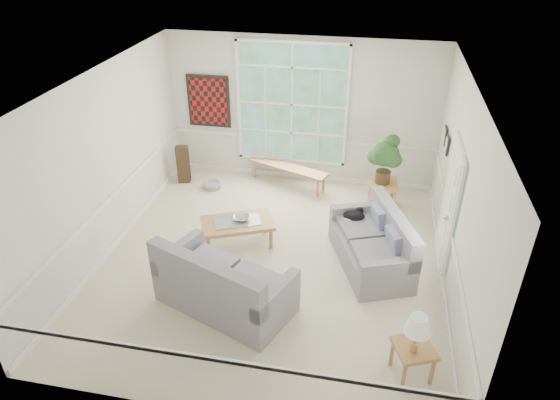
# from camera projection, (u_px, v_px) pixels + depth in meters

# --- Properties ---
(floor) EXTENTS (5.50, 6.00, 0.01)m
(floor) POSITION_uv_depth(u_px,v_px,m) (272.00, 260.00, 8.30)
(floor) COLOR beige
(floor) RESTS_ON ground
(ceiling) EXTENTS (5.50, 6.00, 0.02)m
(ceiling) POSITION_uv_depth(u_px,v_px,m) (270.00, 83.00, 6.78)
(ceiling) COLOR white
(ceiling) RESTS_ON ground
(wall_back) EXTENTS (5.50, 0.02, 3.00)m
(wall_back) POSITION_uv_depth(u_px,v_px,m) (302.00, 112.00, 10.08)
(wall_back) COLOR silver
(wall_back) RESTS_ON ground
(wall_front) EXTENTS (5.50, 0.02, 3.00)m
(wall_front) POSITION_uv_depth(u_px,v_px,m) (209.00, 319.00, 5.00)
(wall_front) COLOR silver
(wall_front) RESTS_ON ground
(wall_left) EXTENTS (0.02, 6.00, 3.00)m
(wall_left) POSITION_uv_depth(u_px,v_px,m) (104.00, 165.00, 8.00)
(wall_left) COLOR silver
(wall_left) RESTS_ON ground
(wall_right) EXTENTS (0.02, 6.00, 3.00)m
(wall_right) POSITION_uv_depth(u_px,v_px,m) (460.00, 198.00, 7.08)
(wall_right) COLOR silver
(wall_right) RESTS_ON ground
(window_back) EXTENTS (2.30, 0.08, 2.40)m
(window_back) POSITION_uv_depth(u_px,v_px,m) (292.00, 104.00, 10.00)
(window_back) COLOR white
(window_back) RESTS_ON wall_back
(entry_door) EXTENTS (0.08, 0.90, 2.10)m
(entry_door) POSITION_uv_depth(u_px,v_px,m) (448.00, 204.00, 7.82)
(entry_door) COLOR white
(entry_door) RESTS_ON floor
(door_sidelight) EXTENTS (0.08, 0.26, 1.90)m
(door_sidelight) POSITION_uv_depth(u_px,v_px,m) (453.00, 220.00, 7.24)
(door_sidelight) COLOR white
(door_sidelight) RESTS_ON wall_right
(wall_art) EXTENTS (0.90, 0.06, 1.10)m
(wall_art) POSITION_uv_depth(u_px,v_px,m) (209.00, 101.00, 10.31)
(wall_art) COLOR #570F0F
(wall_art) RESTS_ON wall_back
(wall_frame_near) EXTENTS (0.04, 0.26, 0.32)m
(wall_frame_near) POSITION_uv_depth(u_px,v_px,m) (447.00, 145.00, 8.54)
(wall_frame_near) COLOR black
(wall_frame_near) RESTS_ON wall_right
(wall_frame_far) EXTENTS (0.04, 0.26, 0.32)m
(wall_frame_far) POSITION_uv_depth(u_px,v_px,m) (445.00, 136.00, 8.88)
(wall_frame_far) COLOR black
(wall_frame_far) RESTS_ON wall_right
(loveseat_right) EXTENTS (1.49, 1.97, 0.95)m
(loveseat_right) POSITION_uv_depth(u_px,v_px,m) (371.00, 240.00, 7.96)
(loveseat_right) COLOR gray
(loveseat_right) RESTS_ON floor
(loveseat_front) EXTENTS (2.16, 1.65, 1.04)m
(loveseat_front) POSITION_uv_depth(u_px,v_px,m) (225.00, 277.00, 7.11)
(loveseat_front) COLOR gray
(loveseat_front) RESTS_ON floor
(coffee_table) EXTENTS (1.38, 1.10, 0.45)m
(coffee_table) POSITION_uv_depth(u_px,v_px,m) (238.00, 233.00, 8.58)
(coffee_table) COLOR #AA7542
(coffee_table) RESTS_ON floor
(pewter_bowl) EXTENTS (0.40, 0.40, 0.08)m
(pewter_bowl) POSITION_uv_depth(u_px,v_px,m) (241.00, 218.00, 8.50)
(pewter_bowl) COLOR #A1A1A6
(pewter_bowl) RESTS_ON coffee_table
(window_bench) EXTENTS (1.77, 0.97, 0.41)m
(window_bench) POSITION_uv_depth(u_px,v_px,m) (288.00, 175.00, 10.47)
(window_bench) COLOR #AA7542
(window_bench) RESTS_ON floor
(end_table) EXTENTS (0.57, 0.57, 0.54)m
(end_table) POSITION_uv_depth(u_px,v_px,m) (382.00, 194.00, 9.65)
(end_table) COLOR #AA7542
(end_table) RESTS_ON floor
(houseplant) EXTENTS (0.68, 0.68, 0.97)m
(houseplant) POSITION_uv_depth(u_px,v_px,m) (385.00, 160.00, 9.25)
(houseplant) COLOR #274E22
(houseplant) RESTS_ON end_table
(side_table) EXTENTS (0.60, 0.60, 0.47)m
(side_table) POSITION_uv_depth(u_px,v_px,m) (412.00, 360.00, 6.16)
(side_table) COLOR #AA7542
(side_table) RESTS_ON floor
(table_lamp) EXTENTS (0.43, 0.43, 0.55)m
(table_lamp) POSITION_uv_depth(u_px,v_px,m) (416.00, 334.00, 5.84)
(table_lamp) COLOR silver
(table_lamp) RESTS_ON side_table
(pet_bed) EXTENTS (0.47, 0.47, 0.12)m
(pet_bed) POSITION_uv_depth(u_px,v_px,m) (212.00, 185.00, 10.40)
(pet_bed) COLOR gray
(pet_bed) RESTS_ON floor
(floor_speaker) EXTENTS (0.29, 0.25, 0.80)m
(floor_speaker) POSITION_uv_depth(u_px,v_px,m) (183.00, 164.00, 10.47)
(floor_speaker) COLOR #392715
(floor_speaker) RESTS_ON floor
(cat) EXTENTS (0.40, 0.31, 0.17)m
(cat) POSITION_uv_depth(u_px,v_px,m) (354.00, 215.00, 8.42)
(cat) COLOR black
(cat) RESTS_ON loveseat_right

